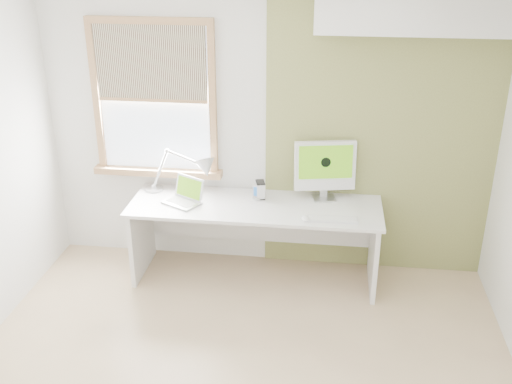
% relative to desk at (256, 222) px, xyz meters
% --- Properties ---
extents(room, '(4.04, 3.54, 2.64)m').
position_rel_desk_xyz_m(room, '(0.05, -1.44, 0.77)').
color(room, tan).
rests_on(room, ground).
extents(accent_wall, '(2.00, 0.02, 2.60)m').
position_rel_desk_xyz_m(accent_wall, '(1.05, 0.30, 0.77)').
color(accent_wall, olive).
rests_on(accent_wall, room).
extents(soffit, '(1.60, 0.40, 0.42)m').
position_rel_desk_xyz_m(soffit, '(1.25, 0.13, 1.87)').
color(soffit, white).
rests_on(soffit, room).
extents(window, '(1.20, 0.14, 1.42)m').
position_rel_desk_xyz_m(window, '(-0.95, 0.27, 1.01)').
color(window, '#956C45').
rests_on(window, room).
extents(desk, '(2.20, 0.70, 0.73)m').
position_rel_desk_xyz_m(desk, '(0.00, 0.00, 0.00)').
color(desk, white).
rests_on(desk, room).
extents(desk_lamp, '(0.72, 0.29, 0.40)m').
position_rel_desk_xyz_m(desk_lamp, '(-0.57, 0.16, 0.41)').
color(desk_lamp, silver).
rests_on(desk_lamp, desk).
extents(laptop, '(0.39, 0.36, 0.22)m').
position_rel_desk_xyz_m(laptop, '(-0.62, -0.08, 0.25)').
color(laptop, silver).
rests_on(laptop, desk).
extents(phone_dock, '(0.09, 0.09, 0.14)m').
position_rel_desk_xyz_m(phone_dock, '(-0.00, 0.05, 0.23)').
color(phone_dock, silver).
rests_on(phone_dock, desk).
extents(external_drive, '(0.10, 0.13, 0.15)m').
position_rel_desk_xyz_m(external_drive, '(0.03, 0.10, 0.27)').
color(external_drive, silver).
rests_on(external_drive, desk).
extents(imac, '(0.54, 0.23, 0.53)m').
position_rel_desk_xyz_m(imac, '(0.59, 0.17, 0.49)').
color(imac, silver).
rests_on(imac, desk).
extents(keyboard, '(0.43, 0.13, 0.02)m').
position_rel_desk_xyz_m(keyboard, '(0.67, -0.28, 0.20)').
color(keyboard, white).
rests_on(keyboard, desk).
extents(mouse, '(0.08, 0.12, 0.03)m').
position_rel_desk_xyz_m(mouse, '(0.45, -0.31, 0.21)').
color(mouse, white).
rests_on(mouse, desk).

